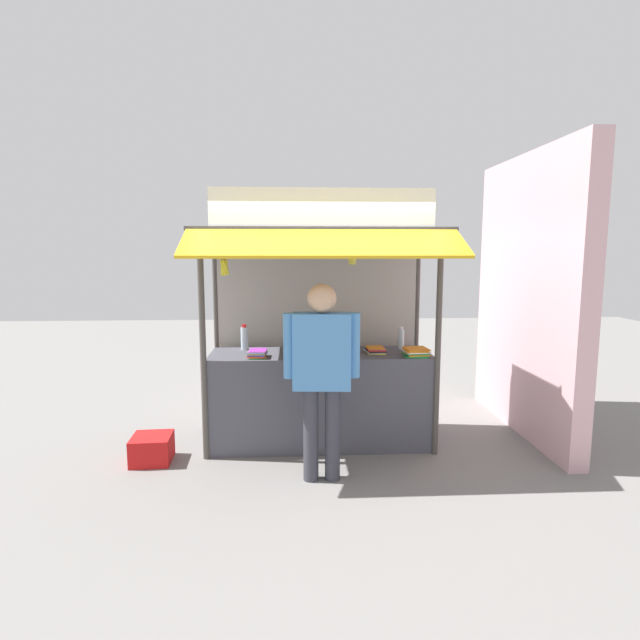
% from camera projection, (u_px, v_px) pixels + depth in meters
% --- Properties ---
extents(ground_plane, '(20.00, 20.00, 0.00)m').
position_uv_depth(ground_plane, '(320.00, 443.00, 5.39)').
color(ground_plane, slate).
extents(stall_counter, '(2.31, 0.71, 0.99)m').
position_uv_depth(stall_counter, '(320.00, 398.00, 5.32)').
color(stall_counter, '#4C4C56').
rests_on(stall_counter, ground).
extents(stall_structure, '(2.51, 1.62, 2.63)m').
position_uv_depth(stall_structure, '(319.00, 294.00, 5.31)').
color(stall_structure, '#4C4742').
rests_on(stall_structure, ground).
extents(water_bottle_left, '(0.08, 0.08, 0.28)m').
position_uv_depth(water_bottle_left, '(244.00, 338.00, 5.41)').
color(water_bottle_left, silver).
rests_on(water_bottle_left, stall_counter).
extents(water_bottle_front_left, '(0.07, 0.07, 0.26)m').
position_uv_depth(water_bottle_front_left, '(347.00, 339.00, 5.41)').
color(water_bottle_front_left, silver).
rests_on(water_bottle_front_left, stall_counter).
extents(water_bottle_front_right, '(0.08, 0.08, 0.28)m').
position_uv_depth(water_bottle_front_right, '(340.00, 339.00, 5.32)').
color(water_bottle_front_right, silver).
rests_on(water_bottle_front_right, stall_counter).
extents(water_bottle_mid_left, '(0.07, 0.07, 0.24)m').
position_uv_depth(water_bottle_mid_left, '(401.00, 339.00, 5.47)').
color(water_bottle_mid_left, silver).
rests_on(water_bottle_mid_left, stall_counter).
extents(magazine_stack_far_left, '(0.20, 0.24, 0.08)m').
position_uv_depth(magazine_stack_far_left, '(257.00, 354.00, 5.03)').
color(magazine_stack_far_left, green).
rests_on(magazine_stack_far_left, stall_counter).
extents(magazine_stack_rear_center, '(0.21, 0.27, 0.06)m').
position_uv_depth(magazine_stack_rear_center, '(376.00, 350.00, 5.25)').
color(magazine_stack_rear_center, yellow).
rests_on(magazine_stack_rear_center, stall_counter).
extents(magazine_stack_mid_right, '(0.26, 0.28, 0.08)m').
position_uv_depth(magazine_stack_mid_right, '(416.00, 352.00, 5.09)').
color(magazine_stack_mid_right, green).
rests_on(magazine_stack_mid_right, stall_counter).
extents(banana_bunch_inner_right, '(0.09, 0.09, 0.22)m').
position_uv_depth(banana_bunch_inner_right, '(352.00, 258.00, 4.69)').
color(banana_bunch_inner_right, '#332D23').
extents(banana_bunch_inner_left, '(0.10, 0.10, 0.32)m').
position_uv_depth(banana_bunch_inner_left, '(224.00, 267.00, 4.63)').
color(banana_bunch_inner_left, '#332D23').
extents(vendor_person, '(0.67, 0.25, 1.77)m').
position_uv_depth(vendor_person, '(322.00, 364.00, 4.38)').
color(vendor_person, '#383842').
rests_on(vendor_person, ground).
extents(plastic_crate, '(0.39, 0.39, 0.26)m').
position_uv_depth(plastic_crate, '(152.00, 449.00, 4.89)').
color(plastic_crate, red).
rests_on(plastic_crate, ground).
extents(neighbour_wall, '(0.20, 2.40, 3.11)m').
position_uv_depth(neighbour_wall, '(528.00, 296.00, 5.60)').
color(neighbour_wall, beige).
rests_on(neighbour_wall, ground).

